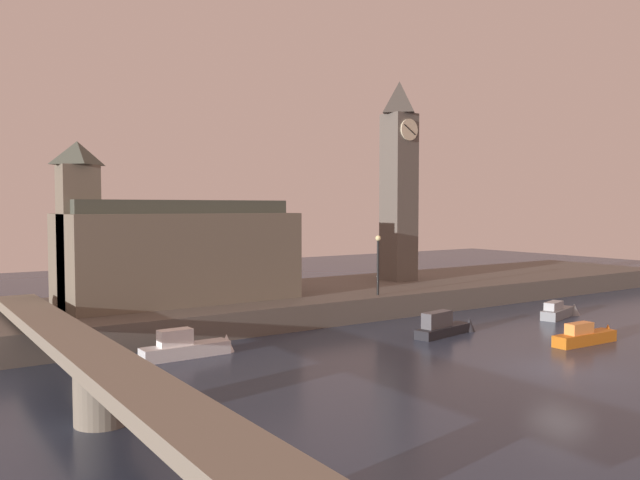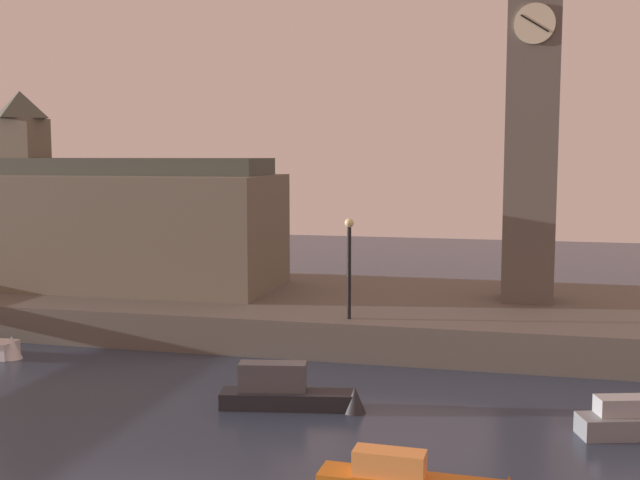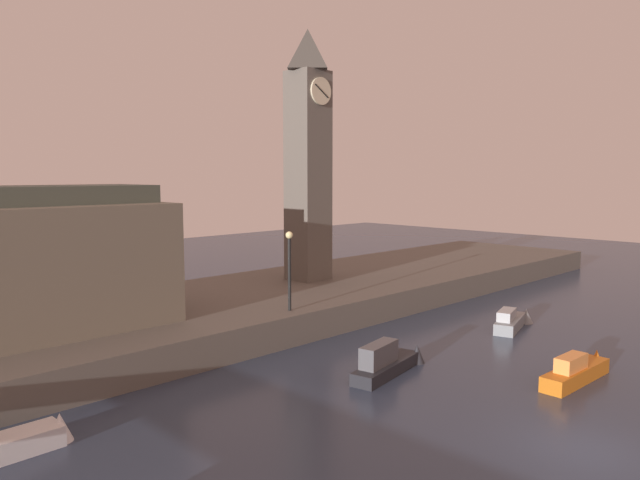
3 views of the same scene
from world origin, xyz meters
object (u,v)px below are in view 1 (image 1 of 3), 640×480
streetlamp (378,258)px  boat_ferry_white (192,347)px  parliament_hall (172,251)px  boat_barge_dark (447,327)px  clock_tower (399,178)px  boat_patrol_orange (588,336)px  boat_cruiser_grey (560,311)px

streetlamp → boat_ferry_white: bearing=-166.8°
parliament_hall → boat_barge_dark: bearing=-44.9°
clock_tower → boat_patrol_orange: clock_tower is taller
clock_tower → parliament_hall: 19.50m
boat_barge_dark → boat_patrol_orange: size_ratio=1.02×
clock_tower → streetlamp: size_ratio=3.97×
streetlamp → boat_cruiser_grey: streetlamp is taller
streetlamp → boat_patrol_orange: size_ratio=0.83×
boat_patrol_orange → boat_cruiser_grey: 8.15m
parliament_hall → boat_ferry_white: 9.73m
clock_tower → boat_patrol_orange: bearing=-97.8°
streetlamp → boat_barge_dark: (-0.32, -6.57, -3.47)m
streetlamp → boat_barge_dark: streetlamp is taller
boat_ferry_white → boat_cruiser_grey: size_ratio=1.15×
boat_barge_dark → boat_ferry_white: boat_ferry_white is taller
clock_tower → boat_ferry_white: bearing=-156.7°
boat_cruiser_grey → clock_tower: bearing=104.8°
boat_barge_dark → clock_tower: bearing=60.0°
parliament_hall → streetlamp: parliament_hall is taller
boat_barge_dark → boat_cruiser_grey: (10.36, -0.08, -0.07)m
clock_tower → boat_ferry_white: size_ratio=3.21×
streetlamp → boat_cruiser_grey: (10.04, -6.65, -3.54)m
clock_tower → boat_barge_dark: clock_tower is taller
boat_ferry_white → boat_patrol_orange: bearing=-25.8°
streetlamp → boat_patrol_orange: (4.30, -12.43, -3.53)m
boat_barge_dark → boat_patrol_orange: bearing=-51.8°
boat_barge_dark → boat_patrol_orange: 7.47m
boat_ferry_white → boat_barge_dark: bearing=-12.8°
parliament_hall → boat_cruiser_grey: bearing=-28.0°
clock_tower → parliament_hall: size_ratio=1.11×
clock_tower → boat_barge_dark: size_ratio=3.24×
streetlamp → boat_ferry_white: streetlamp is taller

